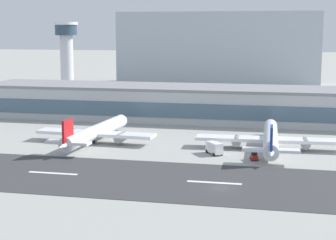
{
  "coord_description": "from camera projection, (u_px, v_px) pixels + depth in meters",
  "views": [
    {
      "loc": [
        13.57,
        -113.58,
        33.34
      ],
      "look_at": [
        -20.28,
        41.07,
        7.29
      ],
      "focal_mm": 59.98,
      "sensor_mm": 36.0,
      "label": 1
    }
  ],
  "objects": [
    {
      "name": "ground_plane",
      "position": [
        220.0,
        189.0,
        117.76
      ],
      "size": [
        1400.0,
        1400.0,
        0.0
      ],
      "primitive_type": "plane",
      "color": "#9E9E99"
    },
    {
      "name": "runway_strip",
      "position": [
        223.0,
        183.0,
        121.59
      ],
      "size": [
        800.0,
        32.58,
        0.08
      ],
      "primitive_type": "cube",
      "color": "#38383A",
      "rests_on": "ground_plane"
    },
    {
      "name": "runway_centreline_dash_3",
      "position": [
        53.0,
        173.0,
        129.91
      ],
      "size": [
        12.0,
        1.2,
        0.01
      ],
      "primitive_type": "cube",
      "color": "white",
      "rests_on": "runway_strip"
    },
    {
      "name": "runway_centreline_dash_4",
      "position": [
        214.0,
        183.0,
        121.97
      ],
      "size": [
        12.0,
        1.2,
        0.01
      ],
      "primitive_type": "cube",
      "color": "white",
      "rests_on": "runway_strip"
    },
    {
      "name": "terminal_building",
      "position": [
        204.0,
        103.0,
        204.09
      ],
      "size": [
        164.45,
        26.29,
        12.34
      ],
      "color": "#B7BABC",
      "rests_on": "ground_plane"
    },
    {
      "name": "control_tower",
      "position": [
        67.0,
        55.0,
        248.88
      ],
      "size": [
        10.45,
        10.45,
        35.88
      ],
      "color": "silver",
      "rests_on": "ground_plane"
    },
    {
      "name": "distant_hotel_block",
      "position": [
        219.0,
        49.0,
        329.46
      ],
      "size": [
        115.4,
        36.1,
        42.41
      ],
      "primitive_type": "cube",
      "color": "#A8B2BC",
      "rests_on": "ground_plane"
    },
    {
      "name": "airliner_red_tail_gate_0",
      "position": [
        94.0,
        133.0,
        163.55
      ],
      "size": [
        36.17,
        46.34,
        9.67
      ],
      "rotation": [
        0.0,
        0.0,
        1.5
      ],
      "color": "white",
      "rests_on": "ground_plane"
    },
    {
      "name": "airliner_navy_tail_gate_1",
      "position": [
        271.0,
        139.0,
        154.66
      ],
      "size": [
        41.86,
        45.69,
        9.53
      ],
      "rotation": [
        0.0,
        0.0,
        1.61
      ],
      "color": "white",
      "rests_on": "ground_plane"
    },
    {
      "name": "service_baggage_tug_0",
      "position": [
        254.0,
        156.0,
        143.18
      ],
      "size": [
        2.43,
        3.46,
        2.2
      ],
      "rotation": [
        0.0,
        0.0,
        4.92
      ],
      "color": "#B2231E",
      "rests_on": "ground_plane"
    },
    {
      "name": "service_box_truck_1",
      "position": [
        214.0,
        148.0,
        149.47
      ],
      "size": [
        5.41,
        6.29,
        3.25
      ],
      "rotation": [
        0.0,
        0.0,
        2.18
      ],
      "color": "white",
      "rests_on": "ground_plane"
    }
  ]
}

